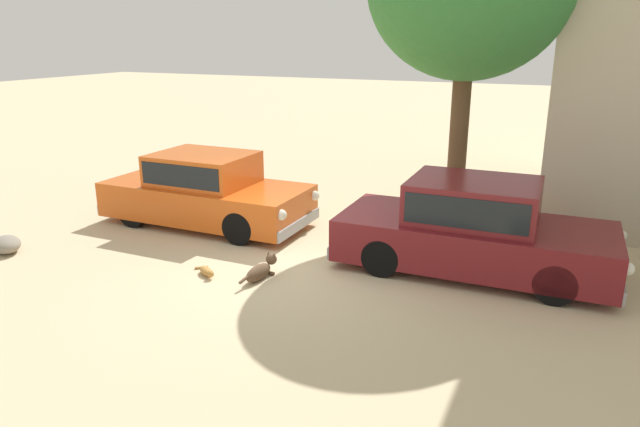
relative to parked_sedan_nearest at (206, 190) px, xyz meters
name	(u,v)px	position (x,y,z in m)	size (l,w,h in m)	color
ground_plane	(297,266)	(2.67, -1.29, -0.71)	(80.00, 80.00, 0.00)	#CCB78E
parked_sedan_nearest	(206,190)	(0.00, 0.00, 0.00)	(4.29, 1.77, 1.45)	#D15619
parked_sedan_second	(473,227)	(5.35, -0.27, 0.03)	(4.47, 1.89, 1.51)	maroon
stray_dog_spotted	(261,270)	(2.40, -1.99, -0.57)	(0.27, 0.97, 0.35)	brown
stray_cat	(206,271)	(1.54, -2.24, -0.64)	(0.54, 0.44, 0.16)	#B77F3D
rubble_pile	(6,244)	(-2.29, -2.84, -0.57)	(0.65, 0.47, 0.29)	gray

